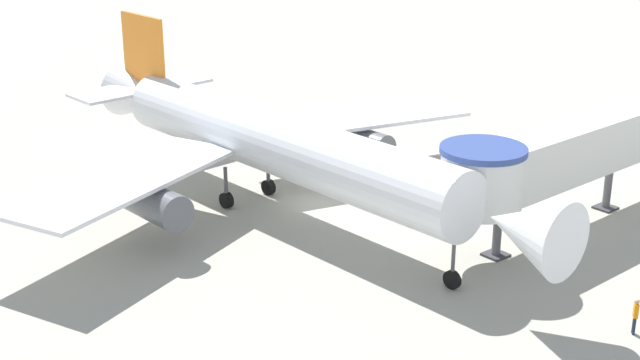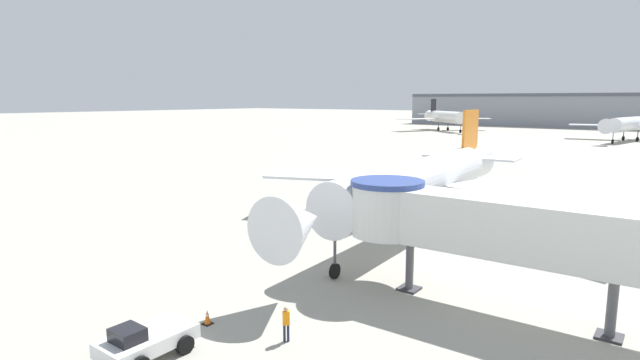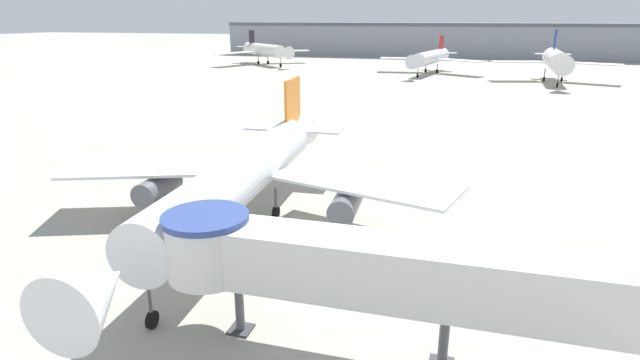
# 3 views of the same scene
# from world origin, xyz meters

# --- Properties ---
(ground_plane) EXTENTS (800.00, 800.00, 0.00)m
(ground_plane) POSITION_xyz_m (0.00, 0.00, 0.00)
(ground_plane) COLOR #9E9B8E
(main_airplane) EXTENTS (31.10, 33.89, 9.43)m
(main_airplane) POSITION_xyz_m (-2.74, 0.69, 4.00)
(main_airplane) COLOR silver
(main_airplane) RESTS_ON ground_plane
(jet_bridge) EXTENTS (20.70, 4.09, 6.02)m
(jet_bridge) POSITION_xyz_m (7.66, -10.97, 4.33)
(jet_bridge) COLOR silver
(jet_bridge) RESTS_ON ground_plane
(traffic_cone_starboard_wing) EXTENTS (0.46, 0.46, 0.76)m
(traffic_cone_starboard_wing) POSITION_xyz_m (9.36, -1.86, 0.36)
(traffic_cone_starboard_wing) COLOR black
(traffic_cone_starboard_wing) RESTS_ON ground_plane
(ground_crew_wing_walker) EXTENTS (0.35, 0.34, 1.61)m
(ground_crew_wing_walker) POSITION_xyz_m (0.67, -19.69, 0.93)
(ground_crew_wing_walker) COLOR #1E2338
(ground_crew_wing_walker) RESTS_ON ground_plane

